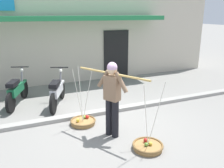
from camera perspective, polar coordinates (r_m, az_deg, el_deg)
The scene contains 8 objects.
ground_plane at distance 5.99m, azimuth -0.60°, elevation -9.69°, with size 90.00×90.00×0.00m, color gray.
sidewalk_curb at distance 6.57m, azimuth -2.94°, elevation -6.78°, with size 20.00×0.24×0.10m, color gray.
fruit_vendor at distance 5.10m, azimuth 0.03°, elevation -2.61°, with size 0.94×1.64×1.70m.
fruit_basket_left_side at distance 5.03m, azimuth 8.64°, elevation -14.54°, with size 0.64×0.64×1.45m.
fruit_basket_right_side at distance 6.02m, azimuth -7.00°, elevation -8.92°, with size 0.64×0.64×1.45m.
motorcycle_second_in_row at distance 7.58m, azimuth -22.00°, elevation -1.50°, with size 0.76×1.74×1.09m.
motorcycle_third_in_row at distance 7.16m, azimuth -13.07°, elevation -1.74°, with size 0.81×1.71×1.09m.
storefront_building at distance 11.72m, azimuth -13.18°, elevation 13.55°, with size 13.00×6.00×4.20m.
Camera 1 is at (-2.04, -4.97, 2.67)m, focal length 37.83 mm.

